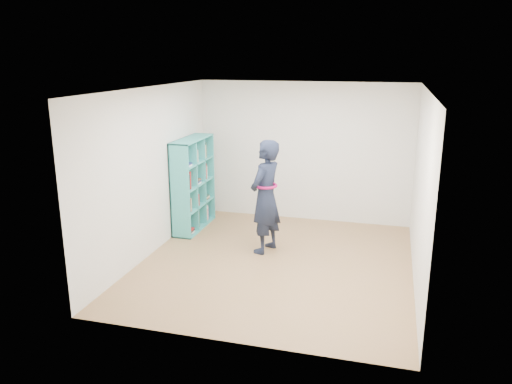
# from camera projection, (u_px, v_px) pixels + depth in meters

# --- Properties ---
(floor) EXTENTS (4.50, 4.50, 0.00)m
(floor) POSITION_uv_depth(u_px,v_px,m) (276.00, 263.00, 7.58)
(floor) COLOR olive
(floor) RESTS_ON ground
(ceiling) EXTENTS (4.50, 4.50, 0.00)m
(ceiling) POSITION_uv_depth(u_px,v_px,m) (278.00, 89.00, 6.90)
(ceiling) COLOR white
(ceiling) RESTS_ON wall_back
(wall_left) EXTENTS (0.02, 4.50, 2.60)m
(wall_left) POSITION_uv_depth(u_px,v_px,m) (151.00, 172.00, 7.75)
(wall_left) COLOR silver
(wall_left) RESTS_ON floor
(wall_right) EXTENTS (0.02, 4.50, 2.60)m
(wall_right) POSITION_uv_depth(u_px,v_px,m) (421.00, 190.00, 6.73)
(wall_right) COLOR silver
(wall_right) RESTS_ON floor
(wall_back) EXTENTS (4.00, 0.02, 2.60)m
(wall_back) POSITION_uv_depth(u_px,v_px,m) (304.00, 152.00, 9.33)
(wall_back) COLOR silver
(wall_back) RESTS_ON floor
(wall_front) EXTENTS (4.00, 0.02, 2.60)m
(wall_front) POSITION_uv_depth(u_px,v_px,m) (228.00, 231.00, 5.15)
(wall_front) COLOR silver
(wall_front) RESTS_ON floor
(bookshelf) EXTENTS (0.36, 1.24, 1.65)m
(bookshelf) POSITION_uv_depth(u_px,v_px,m) (192.00, 185.00, 8.94)
(bookshelf) COLOR teal
(bookshelf) RESTS_ON floor
(person) EXTENTS (0.61, 0.76, 1.81)m
(person) POSITION_uv_depth(u_px,v_px,m) (265.00, 197.00, 7.82)
(person) COLOR black
(person) RESTS_ON floor
(smartphone) EXTENTS (0.03, 0.10, 0.14)m
(smartphone) POSITION_uv_depth(u_px,v_px,m) (261.00, 187.00, 7.95)
(smartphone) COLOR silver
(smartphone) RESTS_ON person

